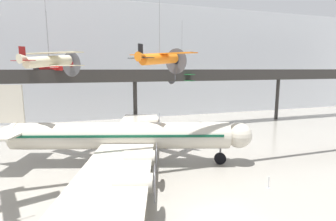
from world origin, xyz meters
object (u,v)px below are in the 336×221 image
at_px(suspended_plane_cream_biplane, 49,61).
at_px(suspended_plane_green_biplane, 181,78).
at_px(suspended_plane_orange_highwing, 160,58).
at_px(suspended_plane_red_highwing, 50,67).
at_px(stanchion_barrier, 269,185).
at_px(airliner_silver_main, 121,136).

bearing_deg(suspended_plane_cream_biplane, suspended_plane_green_biplane, -14.32).
height_order(suspended_plane_green_biplane, suspended_plane_orange_highwing, suspended_plane_orange_highwing).
relative_size(suspended_plane_red_highwing, suspended_plane_orange_highwing, 1.04).
distance_m(suspended_plane_cream_biplane, stanchion_barrier, 25.87).
bearing_deg(suspended_plane_orange_highwing, suspended_plane_green_biplane, 25.94).
bearing_deg(suspended_plane_red_highwing, suspended_plane_green_biplane, -124.72).
bearing_deg(suspended_plane_green_biplane, suspended_plane_red_highwing, -20.07).
xyz_separation_m(airliner_silver_main, suspended_plane_orange_highwing, (4.57, 0.34, 8.48)).
bearing_deg(suspended_plane_red_highwing, suspended_plane_orange_highwing, -175.45).
distance_m(airliner_silver_main, suspended_plane_red_highwing, 19.36).
distance_m(suspended_plane_green_biplane, suspended_plane_cream_biplane, 23.71).
relative_size(suspended_plane_green_biplane, suspended_plane_cream_biplane, 1.17).
distance_m(suspended_plane_red_highwing, suspended_plane_orange_highwing, 20.10).
distance_m(suspended_plane_green_biplane, suspended_plane_orange_highwing, 18.07).
height_order(suspended_plane_cream_biplane, stanchion_barrier, suspended_plane_cream_biplane).
bearing_deg(suspended_plane_red_highwing, stanchion_barrier, -177.47).
height_order(suspended_plane_red_highwing, suspended_plane_orange_highwing, suspended_plane_orange_highwing).
relative_size(suspended_plane_green_biplane, stanchion_barrier, 10.12).
bearing_deg(suspended_plane_red_highwing, suspended_plane_cream_biplane, 150.49).
bearing_deg(suspended_plane_cream_biplane, stanchion_barrier, -81.49).
relative_size(airliner_silver_main, suspended_plane_green_biplane, 3.03).
bearing_deg(suspended_plane_orange_highwing, suspended_plane_red_highwing, 94.67).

